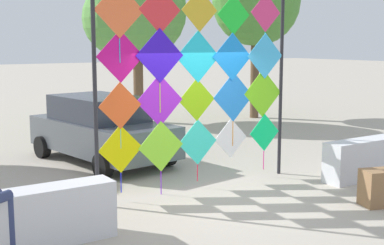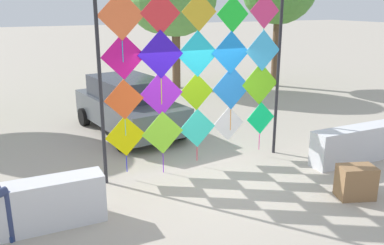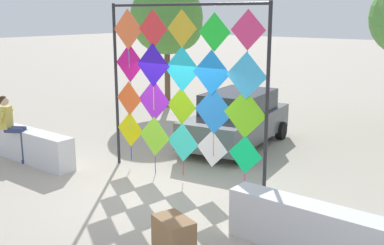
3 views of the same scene
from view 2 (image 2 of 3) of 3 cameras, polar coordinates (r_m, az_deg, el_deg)
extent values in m
plane|color=#ADA393|center=(8.14, 3.29, -8.50)|extent=(120.00, 120.00, 0.00)
cylinder|color=#232328|center=(7.78, -12.60, 4.55)|extent=(0.07, 0.07, 3.76)
cylinder|color=#232328|center=(9.46, 11.85, 6.65)|extent=(0.07, 0.07, 3.76)
cube|color=#D8CF05|center=(8.12, -9.22, -1.88)|extent=(0.82, 0.02, 0.82)
cylinder|color=#161FE5|center=(8.33, -9.06, -5.68)|extent=(0.02, 0.02, 0.35)
cube|color=#89E22C|center=(8.35, -4.09, -1.44)|extent=(0.90, 0.02, 0.90)
cylinder|color=#7B16E5|center=(8.59, -4.02, -5.71)|extent=(0.02, 0.02, 0.45)
cube|color=#34E3CA|center=(8.68, 0.75, -0.78)|extent=(0.85, 0.02, 0.85)
cylinder|color=red|center=(8.88, 0.70, -4.35)|extent=(0.02, 0.02, 0.32)
cube|color=white|center=(9.03, 5.10, -0.18)|extent=(0.77, 0.01, 0.77)
cube|color=#0CE273|center=(9.42, 9.51, 0.60)|extent=(0.75, 0.01, 0.75)
cylinder|color=#E51682|center=(9.59, 9.32, -2.64)|extent=(0.02, 0.02, 0.38)
cube|color=#E85520|center=(7.91, -9.41, 3.16)|extent=(0.78, 0.02, 0.78)
cylinder|color=#16AFE5|center=(8.07, -9.25, -0.69)|extent=(0.02, 0.02, 0.33)
cube|color=#9E23D8|center=(8.15, -4.29, 4.00)|extent=(0.92, 0.02, 0.92)
cube|color=#8ACD11|center=(8.47, 0.62, 4.29)|extent=(0.78, 0.02, 0.78)
cube|color=#2382E5|center=(8.85, 5.53, 4.78)|extent=(0.94, 0.02, 0.94)
cylinder|color=orange|center=(9.02, 5.37, 0.39)|extent=(0.02, 0.02, 0.47)
cube|color=#73D81B|center=(9.23, 9.42, 5.32)|extent=(0.94, 0.02, 0.94)
cylinder|color=#8516E5|center=(9.40, 9.19, 1.10)|extent=(0.02, 0.02, 0.47)
cube|color=#CE107E|center=(7.80, -9.51, 9.02)|extent=(0.87, 0.02, 0.87)
cylinder|color=#16E56D|center=(7.91, -9.32, 4.59)|extent=(0.02, 0.02, 0.37)
cube|color=#3212CE|center=(8.01, -4.36, 9.41)|extent=(0.93, 0.02, 0.93)
cylinder|color=#C2E516|center=(8.14, -4.27, 4.33)|extent=(0.02, 0.02, 0.52)
cube|color=#20D0ED|center=(8.35, 0.80, 9.51)|extent=(0.94, 0.02, 0.94)
cube|color=#188BF7|center=(8.69, 5.42, 9.63)|extent=(0.89, 0.02, 0.89)
cube|color=#3BB6F6|center=(9.11, 9.83, 9.81)|extent=(0.89, 0.02, 0.89)
cube|color=orange|center=(7.73, -9.82, 14.46)|extent=(0.90, 0.02, 0.90)
cylinder|color=#16AEE5|center=(7.79, -9.61, 9.71)|extent=(0.02, 0.02, 0.39)
cube|color=red|center=(7.97, -4.40, 14.92)|extent=(0.82, 0.02, 0.82)
cube|color=gold|center=(8.28, 1.00, 15.15)|extent=(0.76, 0.01, 0.76)
cube|color=#1CD431|center=(8.68, 5.70, 14.77)|extent=(0.75, 0.01, 0.75)
cube|color=#DC3473|center=(9.07, 10.07, 15.04)|extent=(0.74, 0.01, 0.74)
cylinder|color=#16E597|center=(9.11, 9.85, 11.44)|extent=(0.02, 0.02, 0.40)
cylinder|color=navy|center=(6.73, -24.01, -11.90)|extent=(0.11, 0.11, 0.79)
cube|color=navy|center=(6.92, -23.25, -14.29)|extent=(0.26, 0.21, 0.09)
cylinder|color=navy|center=(6.86, -24.83, -11.45)|extent=(0.11, 0.11, 0.79)
cube|color=navy|center=(7.05, -24.07, -13.82)|extent=(0.26, 0.21, 0.09)
cube|color=#4C5156|center=(11.25, -8.70, 1.64)|extent=(2.20, 4.04, 0.69)
cube|color=#282D38|center=(11.24, -9.14, 4.82)|extent=(1.75, 2.34, 0.55)
cylinder|color=black|center=(10.62, -1.57, -0.99)|extent=(0.28, 0.54, 0.51)
cylinder|color=black|center=(9.88, -9.65, -2.56)|extent=(0.28, 0.54, 0.51)
cylinder|color=black|center=(12.82, -7.85, 1.90)|extent=(0.28, 0.54, 0.51)
cylinder|color=black|center=(12.22, -14.77, 0.78)|extent=(0.28, 0.54, 0.51)
cube|color=olive|center=(8.04, 21.81, -7.69)|extent=(0.74, 0.60, 0.61)
cylinder|color=brown|center=(16.98, -2.21, 9.41)|extent=(0.33, 0.33, 2.74)
sphere|color=#569342|center=(16.62, -4.44, 16.39)|extent=(2.44, 2.44, 2.44)
cylinder|color=brown|center=(17.72, 11.58, 10.06)|extent=(0.31, 0.31, 3.16)
camera|label=1|loc=(1.96, -127.19, -32.63)|focal=49.93mm
camera|label=3|loc=(9.73, 65.32, 7.72)|focal=43.61mm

